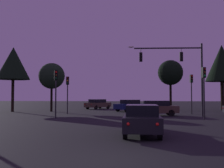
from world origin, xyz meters
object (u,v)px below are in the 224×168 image
at_px(car_parked_lot, 98,104).
at_px(tree_right_cluster, 222,63).
at_px(traffic_light_corner_left, 68,87).
at_px(car_nearside_lane, 142,119).
at_px(tree_behind_sign, 170,73).
at_px(traffic_light_corner_right, 191,86).
at_px(traffic_light_far_side, 56,84).
at_px(tree_center_horizon, 13,63).
at_px(traffic_signal_mast_arm, 180,65).
at_px(tree_lot_edge, 52,76).
at_px(car_far_lane, 130,105).
at_px(car_crossing_left, 155,108).
at_px(traffic_light_median, 204,82).

distance_m(car_parked_lot, tree_right_cluster, 19.22).
bearing_deg(traffic_light_corner_left, car_nearside_lane, -64.03).
height_order(tree_behind_sign, tree_right_cluster, tree_right_cluster).
bearing_deg(traffic_light_corner_right, traffic_light_far_side, -153.01).
distance_m(car_nearside_lane, tree_center_horizon, 26.11).
xyz_separation_m(traffic_signal_mast_arm, tree_behind_sign, (0.77, 12.89, 0.40)).
height_order(car_nearside_lane, tree_lot_edge, tree_lot_edge).
height_order(tree_right_cluster, tree_lot_edge, tree_right_cluster).
height_order(tree_center_horizon, tree_right_cluster, tree_right_cluster).
bearing_deg(car_far_lane, tree_lot_edge, -172.68).
distance_m(car_crossing_left, tree_lot_edge, 14.90).
height_order(traffic_light_corner_right, tree_behind_sign, tree_behind_sign).
distance_m(traffic_light_median, car_crossing_left, 6.28).
xyz_separation_m(tree_behind_sign, tree_lot_edge, (-15.94, -5.24, -0.78)).
distance_m(traffic_light_corner_right, car_far_lane, 8.94).
bearing_deg(traffic_light_corner_left, traffic_light_far_side, -86.03).
bearing_deg(car_crossing_left, car_parked_lot, 118.51).
height_order(traffic_light_far_side, tree_right_cluster, tree_right_cluster).
relative_size(traffic_light_median, tree_center_horizon, 0.53).
xyz_separation_m(car_crossing_left, tree_behind_sign, (3.14, 11.85, 4.58)).
relative_size(car_parked_lot, tree_lot_edge, 0.77).
height_order(traffic_signal_mast_arm, tree_behind_sign, tree_behind_sign).
height_order(car_nearside_lane, tree_right_cluster, tree_right_cluster).
distance_m(traffic_signal_mast_arm, tree_behind_sign, 12.92).
height_order(traffic_light_median, tree_center_horizon, tree_center_horizon).
bearing_deg(tree_behind_sign, tree_lot_edge, -161.81).
bearing_deg(car_crossing_left, tree_behind_sign, 75.15).
bearing_deg(tree_center_horizon, traffic_light_corner_left, -26.60).
distance_m(traffic_signal_mast_arm, car_nearside_lane, 14.25).
bearing_deg(car_nearside_lane, tree_lot_edge, 118.11).
distance_m(car_nearside_lane, tree_right_cluster, 29.02).
relative_size(traffic_light_far_side, car_far_lane, 1.00).
bearing_deg(traffic_light_corner_right, car_parked_lot, 135.92).
bearing_deg(traffic_light_far_side, tree_center_horizon, 130.61).
bearing_deg(traffic_light_median, car_far_lane, 117.37).
distance_m(car_nearside_lane, car_crossing_left, 14.13).
bearing_deg(car_nearside_lane, traffic_signal_mast_arm, 72.25).
bearing_deg(tree_behind_sign, traffic_signal_mast_arm, -93.43).
bearing_deg(car_parked_lot, traffic_light_far_side, -94.21).
xyz_separation_m(tree_center_horizon, tree_lot_edge, (4.90, 0.65, -1.62)).
bearing_deg(tree_center_horizon, traffic_light_corner_right, -8.45).
relative_size(traffic_light_corner_left, traffic_light_far_side, 0.97).
distance_m(traffic_light_median, traffic_light_far_side, 12.83).
xyz_separation_m(traffic_light_far_side, car_crossing_left, (9.11, 4.06, -2.23)).
bearing_deg(traffic_light_median, traffic_light_far_side, 178.01).
bearing_deg(car_nearside_lane, traffic_light_corner_right, 70.34).
height_order(traffic_light_median, tree_behind_sign, tree_behind_sign).
relative_size(traffic_light_corner_right, car_parked_lot, 0.90).
bearing_deg(tree_behind_sign, traffic_light_median, -87.99).
bearing_deg(traffic_light_median, tree_lot_edge, 146.05).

